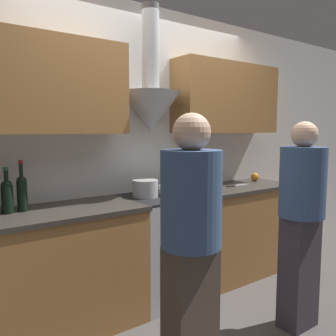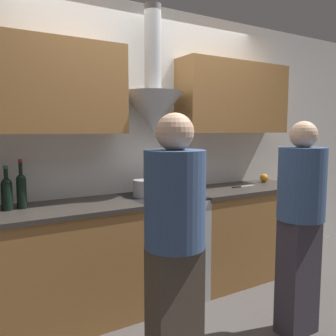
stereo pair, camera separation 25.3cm
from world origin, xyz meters
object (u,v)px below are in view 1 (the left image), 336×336
(mixing_bowl, at_px, (175,190))
(stove_range, at_px, (161,246))
(wine_bottle_4, at_px, (22,191))
(orange_fruit, at_px, (255,177))
(stock_pot, at_px, (145,188))
(person_foreground_right, at_px, (301,216))
(wine_bottle_3, at_px, (7,195))
(person_foreground_left, at_px, (191,241))

(mixing_bowl, bearing_deg, stove_range, 173.35)
(wine_bottle_4, bearing_deg, orange_fruit, 0.45)
(stock_pot, bearing_deg, wine_bottle_4, 176.74)
(wine_bottle_4, relative_size, person_foreground_right, 0.23)
(stove_range, height_order, mixing_bowl, mixing_bowl)
(orange_fruit, bearing_deg, wine_bottle_3, -179.42)
(wine_bottle_4, relative_size, person_foreground_left, 0.23)
(wine_bottle_4, height_order, orange_fruit, wine_bottle_4)
(mixing_bowl, bearing_deg, stock_pot, 169.99)
(person_foreground_left, bearing_deg, orange_fruit, 31.03)
(stove_range, bearing_deg, orange_fruit, 4.57)
(mixing_bowl, bearing_deg, person_foreground_right, -67.27)
(stove_range, relative_size, person_foreground_left, 0.58)
(wine_bottle_3, bearing_deg, person_foreground_left, -57.22)
(mixing_bowl, height_order, orange_fruit, orange_fruit)
(wine_bottle_4, distance_m, stock_pot, 0.99)
(mixing_bowl, distance_m, person_foreground_right, 1.08)
(wine_bottle_3, xyz_separation_m, person_foreground_right, (1.78, -1.09, -0.19))
(wine_bottle_4, xyz_separation_m, stock_pot, (0.98, -0.06, -0.07))
(stove_range, relative_size, stock_pot, 4.20)
(stove_range, relative_size, orange_fruit, 10.20)
(stove_range, height_order, stock_pot, stock_pot)
(stove_range, xyz_separation_m, mixing_bowl, (0.14, -0.02, 0.49))
(mixing_bowl, bearing_deg, orange_fruit, 5.85)
(stock_pot, height_order, person_foreground_left, person_foreground_left)
(stove_range, xyz_separation_m, stock_pot, (-0.14, 0.03, 0.52))
(stove_range, bearing_deg, person_foreground_left, -116.83)
(wine_bottle_4, distance_m, orange_fruit, 2.49)
(orange_fruit, relative_size, person_foreground_right, 0.06)
(person_foreground_left, distance_m, person_foreground_right, 1.07)
(person_foreground_right, bearing_deg, stove_range, 118.89)
(wine_bottle_4, distance_m, person_foreground_left, 1.28)
(orange_fruit, bearing_deg, stove_range, -175.43)
(wine_bottle_3, bearing_deg, mixing_bowl, -4.15)
(person_foreground_left, bearing_deg, stock_pot, 70.38)
(wine_bottle_4, bearing_deg, stock_pot, -3.26)
(wine_bottle_4, xyz_separation_m, orange_fruit, (2.48, 0.02, -0.10))
(wine_bottle_4, height_order, stock_pot, wine_bottle_4)
(wine_bottle_3, bearing_deg, stove_range, -3.86)
(orange_fruit, bearing_deg, person_foreground_right, -125.89)
(wine_bottle_3, distance_m, wine_bottle_4, 0.10)
(stock_pot, height_order, orange_fruit, stock_pot)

